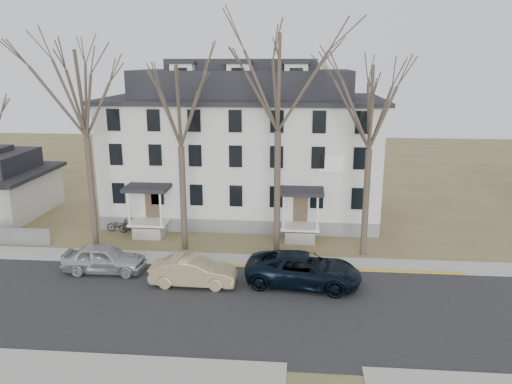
# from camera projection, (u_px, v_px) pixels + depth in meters

# --- Properties ---
(ground) EXTENTS (120.00, 120.00, 0.00)m
(ground) POSITION_uv_depth(u_px,v_px,m) (245.00, 330.00, 22.81)
(ground) COLOR olive
(ground) RESTS_ON ground
(main_road) EXTENTS (120.00, 10.00, 0.04)m
(main_road) POSITION_uv_depth(u_px,v_px,m) (249.00, 309.00, 24.73)
(main_road) COLOR #27272A
(main_road) RESTS_ON ground
(far_sidewalk) EXTENTS (120.00, 2.00, 0.08)m
(far_sidewalk) POSITION_uv_depth(u_px,v_px,m) (259.00, 262.00, 30.51)
(far_sidewalk) COLOR #A09F97
(far_sidewalk) RESTS_ON ground
(yellow_curb) EXTENTS (14.00, 0.25, 0.06)m
(yellow_curb) POSITION_uv_depth(u_px,v_px,m) (342.00, 271.00, 29.23)
(yellow_curb) COLOR gold
(yellow_curb) RESTS_ON ground
(boarding_house) EXTENTS (20.80, 12.36, 12.05)m
(boarding_house) POSITION_uv_depth(u_px,v_px,m) (244.00, 147.00, 38.89)
(boarding_house) COLOR slate
(boarding_house) RESTS_ON ground
(tree_far_left) EXTENTS (8.40, 8.40, 13.72)m
(tree_far_left) POSITION_uv_depth(u_px,v_px,m) (83.00, 87.00, 30.51)
(tree_far_left) COLOR #473B31
(tree_far_left) RESTS_ON ground
(tree_mid_left) EXTENTS (7.80, 7.80, 12.74)m
(tree_mid_left) POSITION_uv_depth(u_px,v_px,m) (179.00, 100.00, 30.20)
(tree_mid_left) COLOR #473B31
(tree_mid_left) RESTS_ON ground
(tree_center) EXTENTS (9.00, 9.00, 14.70)m
(tree_center) POSITION_uv_depth(u_px,v_px,m) (278.00, 75.00, 29.32)
(tree_center) COLOR #473B31
(tree_center) RESTS_ON ground
(tree_mid_right) EXTENTS (7.80, 7.80, 12.74)m
(tree_mid_right) POSITION_uv_depth(u_px,v_px,m) (372.00, 102.00, 29.24)
(tree_mid_right) COLOR #473B31
(tree_mid_right) RESTS_ON ground
(car_silver) EXTENTS (4.78, 1.95, 1.63)m
(car_silver) POSITION_uv_depth(u_px,v_px,m) (104.00, 259.00, 28.84)
(car_silver) COLOR #A7A9AA
(car_silver) RESTS_ON ground
(car_tan) EXTENTS (4.70, 1.69, 1.54)m
(car_tan) POSITION_uv_depth(u_px,v_px,m) (193.00, 272.00, 27.18)
(car_tan) COLOR #9D8C63
(car_tan) RESTS_ON ground
(car_navy) EXTENTS (6.55, 3.60, 1.74)m
(car_navy) POSITION_uv_depth(u_px,v_px,m) (303.00, 270.00, 27.19)
(car_navy) COLOR black
(car_navy) RESTS_ON ground
(bicycle_left) EXTENTS (1.79, 0.70, 0.93)m
(bicycle_left) POSITION_uv_depth(u_px,v_px,m) (119.00, 226.00, 35.72)
(bicycle_left) COLOR black
(bicycle_left) RESTS_ON ground
(bicycle_right) EXTENTS (1.71, 0.73, 1.00)m
(bicycle_right) POSITION_uv_depth(u_px,v_px,m) (129.00, 227.00, 35.26)
(bicycle_right) COLOR black
(bicycle_right) RESTS_ON ground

